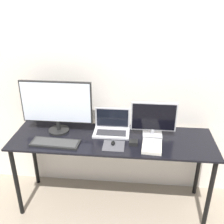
# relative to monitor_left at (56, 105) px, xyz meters

# --- Properties ---
(ground_plane) EXTENTS (12.00, 12.00, 0.00)m
(ground_plane) POSITION_rel_monitor_left_xyz_m (0.52, -0.36, -1.05)
(ground_plane) COLOR gray
(wall_back) EXTENTS (7.00, 0.05, 2.50)m
(wall_back) POSITION_rel_monitor_left_xyz_m (0.52, 0.26, 0.20)
(wall_back) COLOR silver
(wall_back) RESTS_ON ground_plane
(desk) EXTENTS (1.85, 0.55, 0.77)m
(desk) POSITION_rel_monitor_left_xyz_m (0.52, -0.08, -0.37)
(desk) COLOR black
(desk) RESTS_ON ground_plane
(monitor_left) EXTENTS (0.66, 0.19, 0.50)m
(monitor_left) POSITION_rel_monitor_left_xyz_m (0.00, 0.00, 0.00)
(monitor_left) COLOR black
(monitor_left) RESTS_ON desk
(monitor_right) EXTENTS (0.41, 0.12, 0.33)m
(monitor_right) POSITION_rel_monitor_left_xyz_m (0.89, 0.00, -0.10)
(monitor_right) COLOR #B2B2B7
(monitor_right) RESTS_ON desk
(laptop) EXTENTS (0.34, 0.22, 0.22)m
(laptop) POSITION_rel_monitor_left_xyz_m (0.51, 0.04, -0.22)
(laptop) COLOR silver
(laptop) RESTS_ON desk
(keyboard) EXTENTS (0.44, 0.18, 0.02)m
(keyboard) POSITION_rel_monitor_left_xyz_m (0.03, -0.22, -0.27)
(keyboard) COLOR black
(keyboard) RESTS_ON desk
(mousepad) EXTENTS (0.19, 0.17, 0.00)m
(mousepad) POSITION_rel_monitor_left_xyz_m (0.55, -0.21, -0.27)
(mousepad) COLOR #47474C
(mousepad) RESTS_ON desk
(mouse) EXTENTS (0.04, 0.06, 0.03)m
(mouse) POSITION_rel_monitor_left_xyz_m (0.54, -0.19, -0.26)
(mouse) COLOR black
(mouse) RESTS_ON mousepad
(book) EXTENTS (0.18, 0.23, 0.03)m
(book) POSITION_rel_monitor_left_xyz_m (0.88, -0.21, -0.26)
(book) COLOR silver
(book) RESTS_ON desk
(power_brick) EXTENTS (0.08, 0.07, 0.03)m
(power_brick) POSITION_rel_monitor_left_xyz_m (0.72, -0.17, -0.26)
(power_brick) COLOR black
(power_brick) RESTS_ON desk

